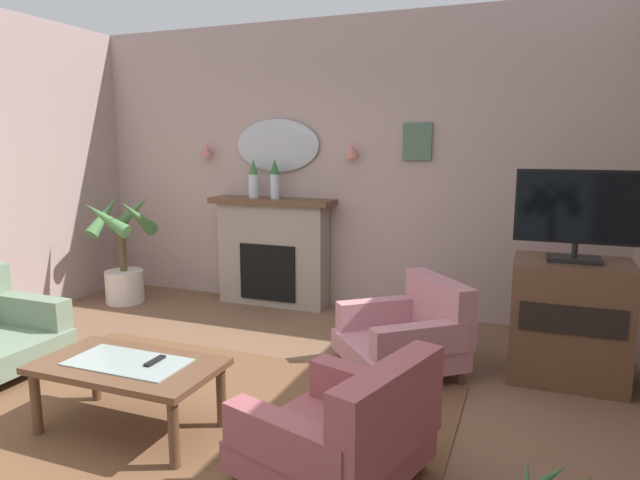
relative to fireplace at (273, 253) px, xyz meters
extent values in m
cube|color=brown|center=(0.64, -2.80, -0.62)|extent=(6.59, 6.95, 0.10)
cube|color=#B29993|center=(0.64, 0.22, 0.92)|extent=(6.59, 0.10, 2.98)
cube|color=brown|center=(0.64, -2.60, -0.56)|extent=(3.20, 2.40, 0.01)
cube|color=gray|center=(0.00, 0.01, -0.02)|extent=(1.20, 0.28, 1.10)
cube|color=black|center=(0.00, -0.09, -0.19)|extent=(0.64, 0.12, 0.60)
cube|color=brown|center=(0.00, -0.01, 0.56)|extent=(1.36, 0.36, 0.06)
cylinder|color=silver|center=(-0.20, -0.03, 0.71)|extent=(0.11, 0.11, 0.25)
cone|color=#38753D|center=(-0.20, -0.03, 0.92)|extent=(0.10, 0.10, 0.16)
cylinder|color=silver|center=(0.05, -0.03, 0.72)|extent=(0.09, 0.09, 0.26)
cone|color=#2D6633|center=(0.05, -0.03, 0.93)|extent=(0.10, 0.10, 0.16)
ellipsoid|color=#B2BCC6|center=(0.00, 0.14, 1.14)|extent=(0.96, 0.06, 0.56)
cone|color=#D17066|center=(-0.85, 0.09, 1.09)|extent=(0.14, 0.14, 0.14)
cone|color=#D17066|center=(0.85, 0.09, 1.09)|extent=(0.14, 0.14, 0.14)
cube|color=#4C6B56|center=(1.50, 0.15, 1.18)|extent=(0.28, 0.03, 0.36)
cube|color=brown|center=(0.39, -2.77, -0.15)|extent=(1.10, 0.60, 0.04)
cube|color=#8C9E99|center=(0.39, -2.77, -0.13)|extent=(0.72, 0.36, 0.01)
cylinder|color=brown|center=(-0.10, -3.01, -0.37)|extent=(0.06, 0.06, 0.40)
cylinder|color=brown|center=(0.88, -3.01, -0.37)|extent=(0.06, 0.06, 0.40)
cylinder|color=brown|center=(-0.10, -2.53, -0.37)|extent=(0.06, 0.06, 0.40)
cylinder|color=brown|center=(0.88, -2.53, -0.37)|extent=(0.06, 0.06, 0.40)
cube|color=black|center=(0.55, -2.72, -0.12)|extent=(0.04, 0.16, 0.02)
cube|color=gray|center=(-1.16, -2.11, -0.17)|extent=(0.76, 0.17, 0.24)
cylinder|color=brown|center=(-0.82, -2.12, -0.52)|extent=(0.07, 0.07, 0.10)
cylinder|color=brown|center=(-1.50, -2.11, -0.52)|extent=(0.07, 0.07, 0.10)
cube|color=#934C51|center=(1.69, -2.80, -0.39)|extent=(1.00, 1.00, 0.16)
cube|color=#934C51|center=(2.02, -2.89, -0.09)|extent=(0.38, 0.81, 0.45)
cube|color=#934C51|center=(1.79, -2.47, -0.20)|extent=(0.73, 0.34, 0.22)
cube|color=#934C51|center=(1.59, -3.12, -0.20)|extent=(0.73, 0.34, 0.22)
cylinder|color=brown|center=(1.46, -2.37, -0.52)|extent=(0.06, 0.06, 0.10)
cylinder|color=brown|center=(1.27, -3.02, -0.52)|extent=(0.06, 0.06, 0.10)
cylinder|color=brown|center=(2.12, -2.57, -0.52)|extent=(0.06, 0.06, 0.10)
cube|color=#B77A84|center=(1.69, -1.30, -0.39)|extent=(1.13, 1.13, 0.16)
cube|color=#B77A84|center=(1.95, -1.08, -0.09)|extent=(0.63, 0.72, 0.45)
cube|color=#B77A84|center=(1.47, -1.04, -0.20)|extent=(0.64, 0.57, 0.22)
cube|color=#B77A84|center=(1.91, -1.56, -0.20)|extent=(0.64, 0.57, 0.22)
cylinder|color=brown|center=(1.21, -1.25, -0.52)|extent=(0.06, 0.06, 0.10)
cylinder|color=brown|center=(1.64, -1.78, -0.52)|extent=(0.06, 0.06, 0.10)
cylinder|color=brown|center=(1.73, -0.82, -0.52)|extent=(0.06, 0.06, 0.10)
cylinder|color=brown|center=(2.17, -1.34, -0.52)|extent=(0.06, 0.06, 0.10)
cube|color=brown|center=(2.88, -0.98, -0.12)|extent=(0.80, 0.56, 0.90)
cube|color=black|center=(2.88, -1.26, -0.03)|extent=(0.68, 0.02, 0.20)
cube|color=black|center=(2.88, -1.00, 0.34)|extent=(0.36, 0.24, 0.03)
cylinder|color=black|center=(2.88, -1.00, 0.41)|extent=(0.04, 0.04, 0.10)
cube|color=black|center=(2.88, -1.00, 0.72)|extent=(0.84, 0.04, 0.52)
cube|color=black|center=(2.88, -1.02, 0.72)|extent=(0.80, 0.01, 0.48)
cylinder|color=silver|center=(-1.56, -0.53, -0.39)|extent=(0.41, 0.41, 0.36)
cylinder|color=brown|center=(-1.56, -0.53, -0.02)|extent=(0.08, 0.08, 0.38)
cone|color=#4C8447|center=(-1.33, -0.53, 0.40)|extent=(0.16, 0.55, 0.47)
cone|color=#4C8447|center=(-1.60, -0.30, 0.40)|extent=(0.55, 0.25, 0.49)
cone|color=#4C8447|center=(-1.79, -0.50, 0.40)|extent=(0.21, 0.53, 0.51)
cone|color=#4C8447|center=(-1.55, -0.76, 0.40)|extent=(0.58, 0.17, 0.41)
camera|label=1|loc=(2.59, -5.25, 1.15)|focal=31.00mm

